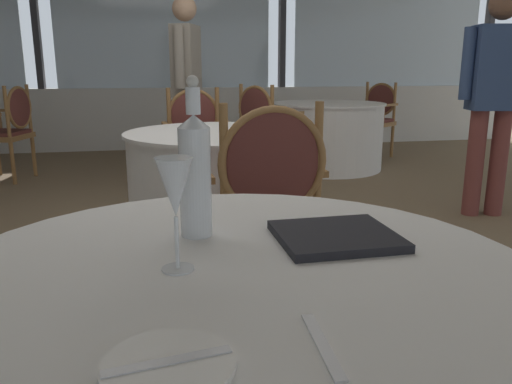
{
  "coord_description": "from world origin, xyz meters",
  "views": [
    {
      "loc": [
        -0.21,
        -2.94,
        1.13
      ],
      "look_at": [
        0.03,
        -1.76,
        0.83
      ],
      "focal_mm": 35.52,
      "sensor_mm": 36.0,
      "label": 1
    }
  ],
  "objects_px": {
    "dining_chair_1_0": "(375,114)",
    "dining_chair_1_1": "(264,126)",
    "diner_person_1": "(187,80)",
    "diner_person_0": "(494,92)",
    "side_plate": "(168,365)",
    "dining_chair_2_1": "(265,198)",
    "water_bottle": "(195,172)",
    "menu_book": "(336,236)",
    "wine_glass": "(175,190)",
    "dining_chair_3_0": "(9,125)",
    "dining_chair_2_0": "(196,138)"
  },
  "relations": [
    {
      "from": "water_bottle",
      "to": "dining_chair_1_1",
      "type": "height_order",
      "value": "water_bottle"
    },
    {
      "from": "dining_chair_1_1",
      "to": "dining_chair_3_0",
      "type": "xyz_separation_m",
      "value": [
        -2.48,
        0.67,
        -0.01
      ]
    },
    {
      "from": "dining_chair_1_1",
      "to": "dining_chair_3_0",
      "type": "distance_m",
      "value": 2.57
    },
    {
      "from": "diner_person_0",
      "to": "dining_chair_3_0",
      "type": "bearing_deg",
      "value": -106.67
    },
    {
      "from": "menu_book",
      "to": "diner_person_0",
      "type": "xyz_separation_m",
      "value": [
        2.11,
        2.37,
        0.2
      ]
    },
    {
      "from": "wine_glass",
      "to": "dining_chair_2_1",
      "type": "bearing_deg",
      "value": 69.58
    },
    {
      "from": "diner_person_1",
      "to": "dining_chair_2_1",
      "type": "bearing_deg",
      "value": 112.97
    },
    {
      "from": "side_plate",
      "to": "dining_chair_3_0",
      "type": "height_order",
      "value": "dining_chair_3_0"
    },
    {
      "from": "water_bottle",
      "to": "wine_glass",
      "type": "height_order",
      "value": "water_bottle"
    },
    {
      "from": "side_plate",
      "to": "dining_chair_3_0",
      "type": "bearing_deg",
      "value": 106.34
    },
    {
      "from": "wine_glass",
      "to": "dining_chair_2_0",
      "type": "distance_m",
      "value": 3.21
    },
    {
      "from": "dining_chair_3_0",
      "to": "dining_chair_2_1",
      "type": "bearing_deg",
      "value": 135.66
    },
    {
      "from": "dining_chair_1_0",
      "to": "dining_chair_3_0",
      "type": "xyz_separation_m",
      "value": [
        -4.21,
        -0.59,
        0.01
      ]
    },
    {
      "from": "dining_chair_1_0",
      "to": "dining_chair_2_1",
      "type": "bearing_deg",
      "value": 23.87
    },
    {
      "from": "menu_book",
      "to": "dining_chair_2_1",
      "type": "xyz_separation_m",
      "value": [
        0.06,
        1.04,
        -0.18
      ]
    },
    {
      "from": "dining_chair_1_0",
      "to": "dining_chair_1_1",
      "type": "xyz_separation_m",
      "value": [
        -1.73,
        -1.26,
        0.02
      ]
    },
    {
      "from": "side_plate",
      "to": "dining_chair_2_1",
      "type": "relative_size",
      "value": 0.18
    },
    {
      "from": "menu_book",
      "to": "dining_chair_2_1",
      "type": "distance_m",
      "value": 1.06
    },
    {
      "from": "menu_book",
      "to": "dining_chair_3_0",
      "type": "bearing_deg",
      "value": 111.39
    },
    {
      "from": "side_plate",
      "to": "menu_book",
      "type": "xyz_separation_m",
      "value": [
        0.39,
        0.44,
        0.01
      ]
    },
    {
      "from": "side_plate",
      "to": "dining_chair_1_1",
      "type": "distance_m",
      "value": 4.36
    },
    {
      "from": "dining_chair_2_0",
      "to": "water_bottle",
      "type": "bearing_deg",
      "value": -8.28
    },
    {
      "from": "side_plate",
      "to": "dining_chair_2_1",
      "type": "height_order",
      "value": "dining_chair_2_1"
    },
    {
      "from": "dining_chair_2_1",
      "to": "dining_chair_3_0",
      "type": "bearing_deg",
      "value": 25.39
    },
    {
      "from": "menu_book",
      "to": "dining_chair_1_0",
      "type": "distance_m",
      "value": 5.58
    },
    {
      "from": "diner_person_1",
      "to": "diner_person_0",
      "type": "bearing_deg",
      "value": 166.24
    },
    {
      "from": "water_bottle",
      "to": "dining_chair_1_1",
      "type": "relative_size",
      "value": 0.38
    },
    {
      "from": "side_plate",
      "to": "wine_glass",
      "type": "relative_size",
      "value": 0.81
    },
    {
      "from": "dining_chair_1_0",
      "to": "diner_person_0",
      "type": "relative_size",
      "value": 0.57
    },
    {
      "from": "dining_chair_2_0",
      "to": "diner_person_1",
      "type": "bearing_deg",
      "value": 177.27
    },
    {
      "from": "dining_chair_1_0",
      "to": "diner_person_1",
      "type": "bearing_deg",
      "value": -9.88
    },
    {
      "from": "menu_book",
      "to": "dining_chair_2_1",
      "type": "height_order",
      "value": "dining_chair_2_1"
    },
    {
      "from": "wine_glass",
      "to": "dining_chair_3_0",
      "type": "height_order",
      "value": "wine_glass"
    },
    {
      "from": "dining_chair_1_1",
      "to": "diner_person_1",
      "type": "xyz_separation_m",
      "value": [
        -0.73,
        0.05,
        0.44
      ]
    },
    {
      "from": "diner_person_0",
      "to": "diner_person_1",
      "type": "bearing_deg",
      "value": -112.63
    },
    {
      "from": "wine_glass",
      "to": "dining_chair_1_0",
      "type": "relative_size",
      "value": 0.24
    },
    {
      "from": "dining_chair_1_0",
      "to": "dining_chair_2_1",
      "type": "relative_size",
      "value": 0.95
    },
    {
      "from": "water_bottle",
      "to": "diner_person_0",
      "type": "distance_m",
      "value": 3.31
    },
    {
      "from": "side_plate",
      "to": "diner_person_1",
      "type": "height_order",
      "value": "diner_person_1"
    },
    {
      "from": "menu_book",
      "to": "diner_person_1",
      "type": "height_order",
      "value": "diner_person_1"
    },
    {
      "from": "side_plate",
      "to": "wine_glass",
      "type": "bearing_deg",
      "value": 84.99
    },
    {
      "from": "water_bottle",
      "to": "menu_book",
      "type": "xyz_separation_m",
      "value": [
        0.31,
        -0.1,
        -0.14
      ]
    },
    {
      "from": "diner_person_0",
      "to": "side_plate",
      "type": "bearing_deg",
      "value": -30.4
    },
    {
      "from": "water_bottle",
      "to": "dining_chair_2_1",
      "type": "xyz_separation_m",
      "value": [
        0.37,
        0.94,
        -0.32
      ]
    },
    {
      "from": "wine_glass",
      "to": "diner_person_0",
      "type": "xyz_separation_m",
      "value": [
        2.47,
        2.47,
        0.05
      ]
    },
    {
      "from": "dining_chair_1_0",
      "to": "dining_chair_3_0",
      "type": "distance_m",
      "value": 4.25
    },
    {
      "from": "side_plate",
      "to": "dining_chair_1_0",
      "type": "height_order",
      "value": "dining_chair_1_0"
    },
    {
      "from": "water_bottle",
      "to": "dining_chair_3_0",
      "type": "xyz_separation_m",
      "value": [
        -1.52,
        4.35,
        -0.33
      ]
    },
    {
      "from": "wine_glass",
      "to": "diner_person_0",
      "type": "bearing_deg",
      "value": 45.04
    },
    {
      "from": "diner_person_0",
      "to": "dining_chair_1_0",
      "type": "bearing_deg",
      "value": -174.72
    }
  ]
}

